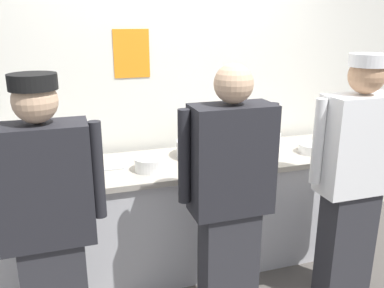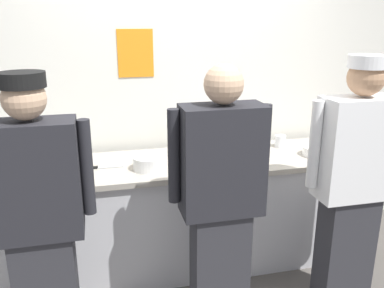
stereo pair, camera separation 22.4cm
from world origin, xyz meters
TOP-DOWN VIEW (x-y plane):
  - wall_back at (-0.00, 0.86)m, footprint 4.98×0.11m
  - prep_counter at (0.00, 0.37)m, footprint 3.18×0.71m
  - chef_near_left at (-0.97, -0.38)m, footprint 0.61×0.24m
  - chef_center at (0.05, -0.38)m, footprint 0.62×0.24m
  - chef_far_right at (0.94, -0.38)m, footprint 0.62×0.24m
  - plate_stack_front at (1.05, 0.25)m, footprint 0.23×0.23m
  - plate_stack_rear at (-0.30, 0.26)m, footprint 0.22×0.22m
  - mixing_bowl_steel at (0.15, 0.44)m, footprint 0.38×0.38m
  - sheet_tray at (-1.10, 0.37)m, footprint 0.56×0.39m
  - squeeze_bottle_primary at (-0.81, 0.19)m, footprint 0.06×0.06m
  - squeeze_bottle_secondary at (1.22, 0.30)m, footprint 0.06×0.06m
  - ramekin_green_sauce at (0.31, 0.23)m, footprint 0.08×0.08m
  - ramekin_orange_sauce at (0.67, 0.55)m, footprint 0.11×0.11m
  - deli_cup at (0.86, 0.53)m, footprint 0.09×0.09m
  - chefs_knife at (-0.63, 0.36)m, footprint 0.28×0.03m

SIDE VIEW (x-z plane):
  - prep_counter at x=0.00m, z-range 0.00..0.89m
  - chefs_knife at x=-0.63m, z-range 0.88..0.90m
  - sheet_tray at x=-1.10m, z-range 0.88..0.91m
  - chef_center at x=0.05m, z-range 0.05..1.74m
  - chef_near_left at x=-0.97m, z-range 0.06..1.74m
  - ramekin_orange_sauce at x=0.67m, z-range 0.89..0.92m
  - ramekin_green_sauce at x=0.31m, z-range 0.89..0.93m
  - plate_stack_front at x=1.05m, z-range 0.88..0.96m
  - chef_far_right at x=0.94m, z-range 0.06..1.78m
  - plate_stack_rear at x=-0.30m, z-range 0.88..0.98m
  - deli_cup at x=0.86m, z-range 0.88..0.99m
  - mixing_bowl_steel at x=0.15m, z-range 0.88..1.01m
  - squeeze_bottle_secondary at x=1.22m, z-range 0.88..1.06m
  - squeeze_bottle_primary at x=-0.81m, z-range 0.88..1.09m
  - wall_back at x=0.00m, z-range 0.00..2.78m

